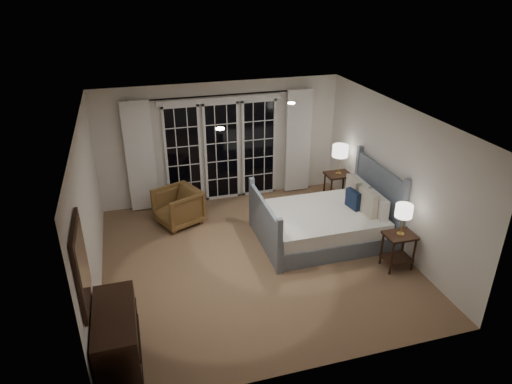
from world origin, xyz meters
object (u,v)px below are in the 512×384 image
object	(u,v)px
lamp_right	(340,151)
armchair	(178,207)
nightstand_right	(337,184)
dresser	(118,340)
lamp_left	(404,211)
nightstand_left	(398,246)
bed	(325,222)

from	to	relation	value
lamp_right	armchair	world-z (taller)	lamp_right
nightstand_right	lamp_right	world-z (taller)	lamp_right
lamp_right	dresser	world-z (taller)	lamp_right
nightstand_right	dresser	xyz separation A→B (m)	(-4.48, -3.36, -0.02)
lamp_left	armchair	world-z (taller)	lamp_left
nightstand_left	armchair	bearing A→B (deg)	142.77
lamp_left	dresser	size ratio (longest dim) A/B	0.45
lamp_right	armchair	size ratio (longest dim) A/B	0.79
armchair	bed	bearing A→B (deg)	39.02
nightstand_left	lamp_left	world-z (taller)	lamp_left
lamp_left	lamp_right	world-z (taller)	lamp_right
bed	lamp_right	distance (m)	1.72
nightstand_left	dresser	size ratio (longest dim) A/B	0.53
armchair	dresser	distance (m)	3.59
armchair	dresser	xyz separation A→B (m)	(-1.16, -3.40, 0.06)
nightstand_right	dresser	distance (m)	5.60
bed	armchair	xyz separation A→B (m)	(-2.49, 1.29, 0.03)
armchair	dresser	world-z (taller)	dresser
nightstand_left	lamp_left	distance (m)	0.63
dresser	armchair	bearing A→B (deg)	71.15
nightstand_right	lamp_right	bearing A→B (deg)	26.57
bed	dresser	size ratio (longest dim) A/B	1.90
nightstand_left	bed	bearing A→B (deg)	123.08
lamp_left	dresser	bearing A→B (deg)	-168.14
nightstand_right	nightstand_left	bearing A→B (deg)	-91.49
bed	nightstand_right	size ratio (longest dim) A/B	3.34
nightstand_left	nightstand_right	distance (m)	2.43
nightstand_right	bed	bearing A→B (deg)	-123.58
nightstand_left	dresser	world-z (taller)	dresser
bed	lamp_left	distance (m)	1.58
nightstand_right	lamp_left	size ratio (longest dim) A/B	1.27
lamp_left	armchair	xyz separation A→B (m)	(-3.25, 2.47, -0.69)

